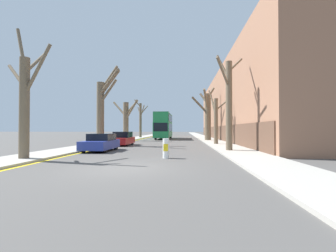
{
  "coord_description": "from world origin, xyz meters",
  "views": [
    {
      "loc": [
        2.49,
        -9.44,
        1.65
      ],
      "look_at": [
        0.07,
        24.58,
        2.18
      ],
      "focal_mm": 24.0,
      "sensor_mm": 36.0,
      "label": 1
    }
  ],
  "objects_px": {
    "street_tree_left_3": "(141,119)",
    "street_tree_left_2": "(126,119)",
    "street_tree_right_0": "(229,102)",
    "double_decker_bus": "(164,125)",
    "street_tree_left_1": "(102,108)",
    "traffic_bollard": "(166,148)",
    "street_tree_right_1": "(216,119)",
    "parked_car_0": "(101,143)",
    "street_tree_left_0": "(25,99)",
    "parked_car_1": "(123,139)",
    "street_tree_right_2": "(207,114)"
  },
  "relations": [
    {
      "from": "street_tree_left_3",
      "to": "double_decker_bus",
      "type": "relative_size",
      "value": 0.68
    },
    {
      "from": "street_tree_left_0",
      "to": "parked_car_0",
      "type": "height_order",
      "value": "street_tree_left_0"
    },
    {
      "from": "street_tree_left_2",
      "to": "parked_car_0",
      "type": "bearing_deg",
      "value": -82.3
    },
    {
      "from": "street_tree_left_0",
      "to": "street_tree_right_1",
      "type": "bearing_deg",
      "value": 47.29
    },
    {
      "from": "traffic_bollard",
      "to": "street_tree_left_3",
      "type": "bearing_deg",
      "value": 103.72
    },
    {
      "from": "street_tree_left_3",
      "to": "street_tree_right_1",
      "type": "bearing_deg",
      "value": -57.89
    },
    {
      "from": "street_tree_left_3",
      "to": "street_tree_left_2",
      "type": "bearing_deg",
      "value": -89.73
    },
    {
      "from": "street_tree_left_1",
      "to": "traffic_bollard",
      "type": "relative_size",
      "value": 7.47
    },
    {
      "from": "street_tree_left_2",
      "to": "street_tree_left_0",
      "type": "bearing_deg",
      "value": -90.23
    },
    {
      "from": "street_tree_right_0",
      "to": "traffic_bollard",
      "type": "distance_m",
      "value": 6.85
    },
    {
      "from": "street_tree_right_2",
      "to": "double_decker_bus",
      "type": "height_order",
      "value": "street_tree_right_2"
    },
    {
      "from": "parked_car_0",
      "to": "street_tree_left_0",
      "type": "bearing_deg",
      "value": -112.45
    },
    {
      "from": "street_tree_left_0",
      "to": "street_tree_right_2",
      "type": "distance_m",
      "value": 24.73
    },
    {
      "from": "street_tree_left_1",
      "to": "street_tree_left_2",
      "type": "relative_size",
      "value": 1.42
    },
    {
      "from": "street_tree_left_1",
      "to": "street_tree_left_2",
      "type": "bearing_deg",
      "value": 90.59
    },
    {
      "from": "street_tree_left_3",
      "to": "traffic_bollard",
      "type": "relative_size",
      "value": 6.62
    },
    {
      "from": "street_tree_left_0",
      "to": "street_tree_left_2",
      "type": "relative_size",
      "value": 1.25
    },
    {
      "from": "street_tree_right_2",
      "to": "double_decker_bus",
      "type": "distance_m",
      "value": 9.53
    },
    {
      "from": "double_decker_bus",
      "to": "parked_car_1",
      "type": "height_order",
      "value": "double_decker_bus"
    },
    {
      "from": "street_tree_left_0",
      "to": "street_tree_right_0",
      "type": "bearing_deg",
      "value": 24.77
    },
    {
      "from": "street_tree_left_1",
      "to": "double_decker_bus",
      "type": "height_order",
      "value": "street_tree_left_1"
    },
    {
      "from": "street_tree_right_1",
      "to": "street_tree_left_3",
      "type": "bearing_deg",
      "value": 122.11
    },
    {
      "from": "street_tree_left_2",
      "to": "street_tree_right_0",
      "type": "bearing_deg",
      "value": -52.55
    },
    {
      "from": "street_tree_right_2",
      "to": "traffic_bollard",
      "type": "bearing_deg",
      "value": -102.37
    },
    {
      "from": "traffic_bollard",
      "to": "street_tree_right_2",
      "type": "bearing_deg",
      "value": 77.63
    },
    {
      "from": "street_tree_right_2",
      "to": "parked_car_1",
      "type": "relative_size",
      "value": 1.92
    },
    {
      "from": "street_tree_left_1",
      "to": "street_tree_left_3",
      "type": "bearing_deg",
      "value": 90.42
    },
    {
      "from": "street_tree_left_3",
      "to": "street_tree_right_0",
      "type": "bearing_deg",
      "value": -65.9
    },
    {
      "from": "street_tree_left_0",
      "to": "street_tree_left_2",
      "type": "bearing_deg",
      "value": 89.77
    },
    {
      "from": "street_tree_right_1",
      "to": "double_decker_bus",
      "type": "relative_size",
      "value": 0.55
    },
    {
      "from": "street_tree_left_2",
      "to": "parked_car_1",
      "type": "height_order",
      "value": "street_tree_left_2"
    },
    {
      "from": "street_tree_right_2",
      "to": "double_decker_bus",
      "type": "relative_size",
      "value": 0.72
    },
    {
      "from": "street_tree_left_3",
      "to": "street_tree_right_0",
      "type": "distance_m",
      "value": 29.2
    },
    {
      "from": "double_decker_bus",
      "to": "parked_car_0",
      "type": "bearing_deg",
      "value": -97.12
    },
    {
      "from": "street_tree_left_3",
      "to": "parked_car_0",
      "type": "relative_size",
      "value": 1.88
    },
    {
      "from": "street_tree_left_2",
      "to": "double_decker_bus",
      "type": "xyz_separation_m",
      "value": [
        4.95,
        6.94,
        -0.72
      ]
    },
    {
      "from": "street_tree_right_0",
      "to": "double_decker_bus",
      "type": "bearing_deg",
      "value": 107.16
    },
    {
      "from": "street_tree_left_2",
      "to": "double_decker_bus",
      "type": "bearing_deg",
      "value": 54.51
    },
    {
      "from": "street_tree_right_1",
      "to": "parked_car_0",
      "type": "bearing_deg",
      "value": -141.92
    },
    {
      "from": "street_tree_left_3",
      "to": "traffic_bollard",
      "type": "bearing_deg",
      "value": -76.28
    },
    {
      "from": "parked_car_1",
      "to": "double_decker_bus",
      "type": "bearing_deg",
      "value": 80.31
    },
    {
      "from": "street_tree_left_1",
      "to": "traffic_bollard",
      "type": "xyz_separation_m",
      "value": [
        7.37,
        -9.61,
        -3.33
      ]
    },
    {
      "from": "street_tree_left_0",
      "to": "street_tree_right_0",
      "type": "distance_m",
      "value": 13.18
    },
    {
      "from": "street_tree_right_0",
      "to": "street_tree_left_2",
      "type": "bearing_deg",
      "value": 127.45
    },
    {
      "from": "street_tree_right_1",
      "to": "double_decker_bus",
      "type": "height_order",
      "value": "street_tree_right_1"
    },
    {
      "from": "street_tree_left_0",
      "to": "street_tree_left_1",
      "type": "height_order",
      "value": "street_tree_left_1"
    },
    {
      "from": "street_tree_right_1",
      "to": "double_decker_bus",
      "type": "xyz_separation_m",
      "value": [
        -7.01,
        14.91,
        -0.33
      ]
    },
    {
      "from": "street_tree_left_2",
      "to": "street_tree_right_1",
      "type": "distance_m",
      "value": 14.37
    },
    {
      "from": "street_tree_left_2",
      "to": "double_decker_bus",
      "type": "distance_m",
      "value": 8.55
    },
    {
      "from": "street_tree_right_2",
      "to": "parked_car_0",
      "type": "height_order",
      "value": "street_tree_right_2"
    }
  ]
}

